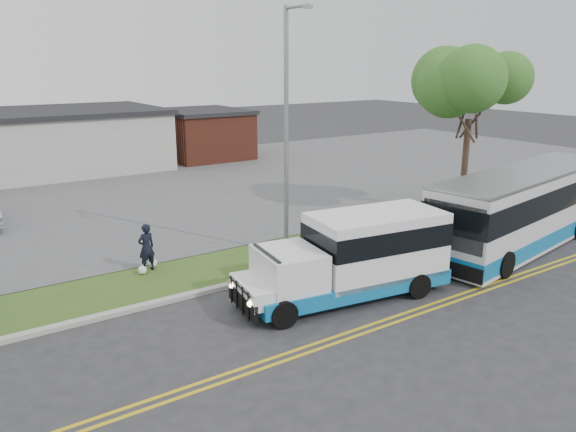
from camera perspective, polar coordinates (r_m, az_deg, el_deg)
ground at (r=19.27m, az=-2.97°, el=-7.93°), size 140.00×140.00×0.00m
lane_line_north at (r=16.41m, az=4.16°, el=-12.35°), size 70.00×0.12×0.01m
lane_line_south at (r=16.20m, az=4.83°, el=-12.75°), size 70.00×0.12×0.01m
curb at (r=20.12m, az=-4.61°, el=-6.68°), size 80.00×0.30×0.15m
verge at (r=21.61m, az=-6.97°, el=-5.21°), size 80.00×3.30×0.10m
parking_lot at (r=34.29m, az=-17.84°, el=1.96°), size 80.00×25.00×0.10m
brick_wing at (r=45.95m, az=-8.64°, el=8.25°), size 6.30×7.30×3.90m
tree_east at (r=29.40m, az=18.10°, el=11.95°), size 5.20×5.20×8.33m
streetlight_near at (r=21.73m, az=-0.08°, el=9.11°), size 0.35×1.53×9.50m
shuttle_bus at (r=18.78m, az=7.07°, el=-3.78°), size 7.52×3.34×2.79m
transit_bus at (r=25.72m, az=22.94°, el=0.76°), size 12.03×4.56×3.26m
pedestrian at (r=21.37m, az=-14.19°, el=-3.12°), size 0.72×0.54×1.81m
grocery_bag_left at (r=21.30m, az=-14.59°, el=-5.34°), size 0.32×0.32×0.32m
grocery_bag_right at (r=21.93m, az=-13.56°, el=-4.66°), size 0.32×0.32×0.32m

